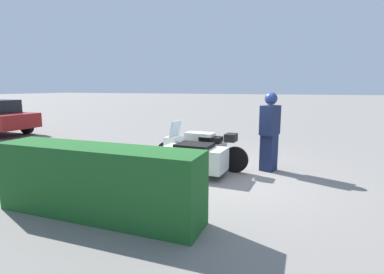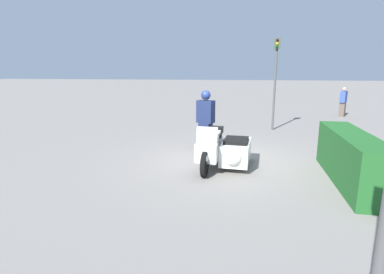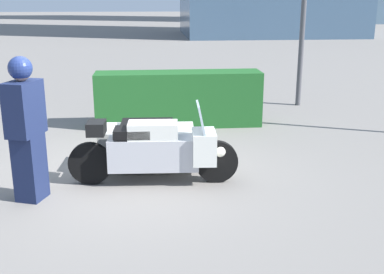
# 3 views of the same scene
# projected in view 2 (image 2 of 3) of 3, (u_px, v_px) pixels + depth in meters

# --- Properties ---
(ground_plane) EXTENTS (160.00, 160.00, 0.00)m
(ground_plane) POSITION_uv_depth(u_px,v_px,m) (228.00, 159.00, 8.33)
(ground_plane) COLOR slate
(police_motorcycle) EXTENTS (2.37, 1.29, 1.14)m
(police_motorcycle) POSITION_uv_depth(u_px,v_px,m) (225.00, 150.00, 7.59)
(police_motorcycle) COLOR black
(police_motorcycle) RESTS_ON ground
(officer_rider) EXTENTS (0.45, 0.57, 1.84)m
(officer_rider) POSITION_uv_depth(u_px,v_px,m) (206.00, 119.00, 9.18)
(officer_rider) COLOR #192347
(officer_rider) RESTS_ON ground
(hedge_bush_curbside) EXTENTS (3.31, 0.70, 1.09)m
(hedge_bush_curbside) POSITION_uv_depth(u_px,v_px,m) (351.00, 158.00, 6.55)
(hedge_bush_curbside) COLOR #1E5623
(hedge_bush_curbside) RESTS_ON ground
(traffic_light_far) EXTENTS (0.23, 0.27, 3.66)m
(traffic_light_far) POSITION_uv_depth(u_px,v_px,m) (276.00, 72.00, 12.05)
(traffic_light_far) COLOR #4C4C4C
(traffic_light_far) RESTS_ON ground
(pedestrian_bystander) EXTENTS (0.52, 0.45, 1.57)m
(pedestrian_bystander) POSITION_uv_depth(u_px,v_px,m) (343.00, 102.00, 16.14)
(pedestrian_bystander) COLOR brown
(pedestrian_bystander) RESTS_ON ground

